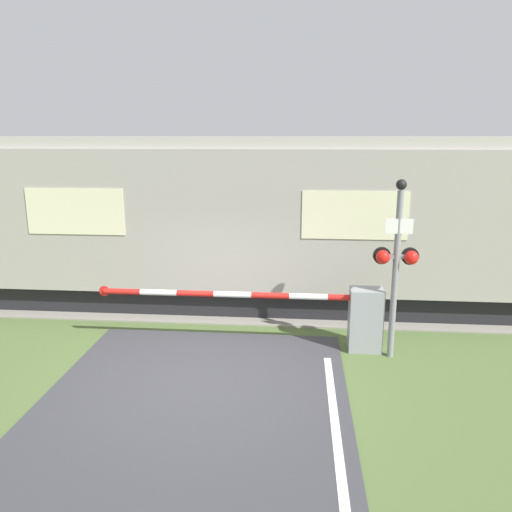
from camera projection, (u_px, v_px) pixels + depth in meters
The scene contains 5 objects.
ground_plane at pixel (202, 381), 8.09m from camera, with size 80.00×80.00×0.00m, color #4C6033.
track_bed at pixel (235, 300), 12.02m from camera, with size 36.00×3.20×0.13m.
train at pixel (102, 218), 11.83m from camera, with size 20.97×2.80×3.86m.
crossing_barrier at pixel (344, 315), 9.17m from camera, with size 5.32×0.44×1.18m.
signal_post at pixel (396, 260), 8.58m from camera, with size 0.78×0.26×3.17m.
Camera 1 is at (1.53, -7.27, 3.88)m, focal length 35.00 mm.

